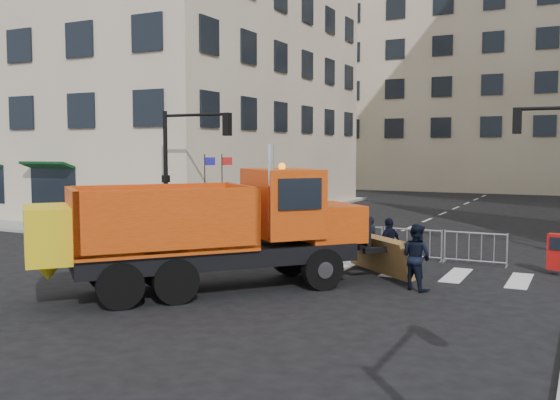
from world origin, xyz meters
The scene contains 12 objects.
ground centered at (0.00, 0.00, 0.00)m, with size 120.00×120.00×0.00m, color black.
sidewalk_back centered at (0.00, 8.50, 0.07)m, with size 64.00×5.00×0.15m, color gray.
building_left centered at (-20.00, 20.00, 13.00)m, with size 24.00×22.00×26.00m, color #C0AB93.
building_far centered at (0.00, 52.00, 12.00)m, with size 30.00×18.00×24.00m, color tan.
traffic_light_left centered at (-8.00, 7.50, 2.70)m, with size 0.18×0.18×5.40m, color black.
crowd_barriers centered at (-0.75, 7.60, 0.55)m, with size 12.60×0.60×1.10m, color #9EA0A5, non-canonical shape.
plow_truck centered at (-1.33, 0.37, 1.75)m, with size 8.64×9.45×3.93m.
cop_a centered at (1.45, 5.65, 0.83)m, with size 0.61×0.40×1.67m, color black.
cop_b centered at (3.69, 3.00, 0.90)m, with size 0.88×0.68×1.80m, color black.
cop_c centered at (2.24, 5.35, 0.83)m, with size 0.98×0.41×1.67m, color black.
worker centered at (-8.32, 7.65, 1.04)m, with size 1.15×0.66×1.78m, color #B4CC18.
newspaper_box centered at (6.97, 6.99, 0.70)m, with size 0.45×0.40×1.10m, color #A10E0C.
Camera 1 is at (7.83, -13.58, 3.79)m, focal length 40.00 mm.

